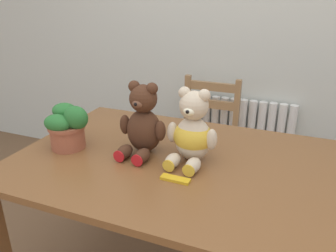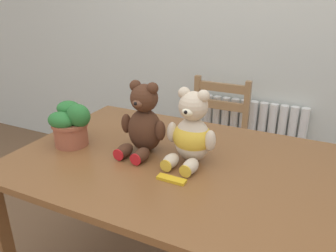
{
  "view_description": "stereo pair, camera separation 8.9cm",
  "coord_description": "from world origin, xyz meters",
  "views": [
    {
      "loc": [
        0.43,
        -0.71,
        1.45
      ],
      "look_at": [
        -0.06,
        0.51,
        0.91
      ],
      "focal_mm": 35.0,
      "sensor_mm": 36.0,
      "label": 1
    },
    {
      "loc": [
        0.51,
        -0.67,
        1.45
      ],
      "look_at": [
        -0.06,
        0.51,
        0.91
      ],
      "focal_mm": 35.0,
      "sensor_mm": 36.0,
      "label": 2
    }
  ],
  "objects": [
    {
      "name": "wall_back",
      "position": [
        0.0,
        1.76,
        1.3
      ],
      "size": [
        8.0,
        0.04,
        2.6
      ],
      "primitive_type": "cube",
      "color": "silver",
      "rests_on": "ground_plane"
    },
    {
      "name": "radiator",
      "position": [
        0.08,
        1.69,
        0.32
      ],
      "size": [
        0.79,
        0.1,
        0.7
      ],
      "color": "white",
      "rests_on": "ground_plane"
    },
    {
      "name": "dining_table",
      "position": [
        0.0,
        0.48,
        0.68
      ],
      "size": [
        1.42,
        0.96,
        0.77
      ],
      "color": "brown",
      "rests_on": "ground_plane"
    },
    {
      "name": "wooden_chair_behind",
      "position": [
        -0.13,
        1.39,
        0.44
      ],
      "size": [
        0.41,
        0.44,
        0.89
      ],
      "rotation": [
        0.0,
        0.0,
        3.14
      ],
      "color": "#997047",
      "rests_on": "ground_plane"
    },
    {
      "name": "teddy_bear_left",
      "position": [
        -0.18,
        0.49,
        0.91
      ],
      "size": [
        0.23,
        0.23,
        0.32
      ],
      "rotation": [
        0.0,
        0.0,
        3.09
      ],
      "color": "#472819",
      "rests_on": "dining_table"
    },
    {
      "name": "teddy_bear_right",
      "position": [
        0.05,
        0.5,
        0.9
      ],
      "size": [
        0.22,
        0.24,
        0.32
      ],
      "rotation": [
        0.0,
        0.0,
        3.07
      ],
      "color": "beige",
      "rests_on": "dining_table"
    },
    {
      "name": "potted_plant",
      "position": [
        -0.52,
        0.4,
        0.88
      ],
      "size": [
        0.21,
        0.18,
        0.21
      ],
      "color": "#9E5138",
      "rests_on": "dining_table"
    },
    {
      "name": "chocolate_bar",
      "position": [
        0.05,
        0.31,
        0.78
      ],
      "size": [
        0.12,
        0.04,
        0.01
      ],
      "primitive_type": "cube",
      "rotation": [
        0.0,
        0.0,
        -0.02
      ],
      "color": "gold",
      "rests_on": "dining_table"
    }
  ]
}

